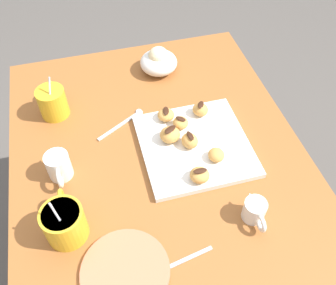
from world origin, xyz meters
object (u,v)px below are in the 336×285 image
object	(u,v)px
cream_pitcher_white	(59,165)
beignet_3	(181,123)
chocolate_sauce_pitcher	(255,210)
coffee_mug_mustard_left	(64,222)
beignet_6	(200,110)
coffee_mug_mustard_right	(52,101)
dining_table	(157,176)
beignet_0	(170,136)
beignet_2	(200,175)
beignet_5	(190,141)
pastry_plate_square	(195,145)
beignet_4	(216,155)
ice_cream_bowl	(159,61)
saucer_coral_left	(125,271)
beignet_1	(166,115)

from	to	relation	value
cream_pitcher_white	beignet_3	world-z (taller)	cream_pitcher_white
chocolate_sauce_pitcher	coffee_mug_mustard_left	bearing A→B (deg)	80.29
beignet_6	coffee_mug_mustard_right	bearing A→B (deg)	72.20
coffee_mug_mustard_right	beignet_6	size ratio (longest dim) A/B	2.96
coffee_mug_mustard_left	cream_pitcher_white	world-z (taller)	coffee_mug_mustard_left
dining_table	coffee_mug_mustard_left	bearing A→B (deg)	127.54
beignet_0	beignet_6	size ratio (longest dim) A/B	1.21
dining_table	coffee_mug_mustard_right	xyz separation A→B (m)	(0.20, 0.25, 0.18)
beignet_2	beignet_5	xyz separation A→B (m)	(0.11, -0.01, 0.00)
beignet_5	beignet_6	bearing A→B (deg)	-31.43
coffee_mug_mustard_right	beignet_2	xyz separation A→B (m)	(-0.34, -0.33, -0.02)
coffee_mug_mustard_left	beignet_2	xyz separation A→B (m)	(0.05, -0.33, -0.02)
dining_table	beignet_5	distance (m)	0.19
pastry_plate_square	beignet_4	xyz separation A→B (m)	(-0.06, -0.04, 0.02)
cream_pitcher_white	coffee_mug_mustard_left	bearing A→B (deg)	-179.47
chocolate_sauce_pitcher	beignet_5	bearing A→B (deg)	19.46
ice_cream_bowl	beignet_2	bearing A→B (deg)	178.72
chocolate_sauce_pitcher	saucer_coral_left	distance (m)	0.32
beignet_2	cream_pitcher_white	bearing A→B (deg)	71.12
pastry_plate_square	beignet_4	bearing A→B (deg)	-149.63
beignet_0	beignet_4	size ratio (longest dim) A/B	1.25
pastry_plate_square	saucer_coral_left	world-z (taller)	pastry_plate_square
pastry_plate_square	beignet_0	size ratio (longest dim) A/B	5.24
dining_table	saucer_coral_left	size ratio (longest dim) A/B	4.82
dining_table	beignet_0	bearing A→B (deg)	-94.36
beignet_4	beignet_5	size ratio (longest dim) A/B	0.92
coffee_mug_mustard_right	beignet_4	world-z (taller)	coffee_mug_mustard_right
beignet_0	beignet_2	bearing A→B (deg)	-165.40
ice_cream_bowl	dining_table	bearing A→B (deg)	164.62
pastry_plate_square	chocolate_sauce_pitcher	bearing A→B (deg)	-164.17
coffee_mug_mustard_right	cream_pitcher_white	size ratio (longest dim) A/B	1.26
beignet_0	beignet_1	bearing A→B (deg)	-6.66
pastry_plate_square	beignet_3	xyz separation A→B (m)	(0.07, 0.02, 0.02)
beignet_2	beignet_6	world-z (taller)	beignet_6
coffee_mug_mustard_right	beignet_1	xyz separation A→B (m)	(-0.12, -0.30, -0.02)
chocolate_sauce_pitcher	coffee_mug_mustard_right	bearing A→B (deg)	42.00
saucer_coral_left	beignet_4	xyz separation A→B (m)	(0.22, -0.28, 0.03)
coffee_mug_mustard_right	ice_cream_bowl	size ratio (longest dim) A/B	1.12
cream_pitcher_white	ice_cream_bowl	xyz separation A→B (m)	(0.34, -0.34, -0.00)
ice_cream_bowl	beignet_2	xyz separation A→B (m)	(-0.45, 0.01, -0.01)
beignet_3	beignet_6	bearing A→B (deg)	-64.50
saucer_coral_left	beignet_2	world-z (taller)	beignet_2
ice_cream_bowl	beignet_5	distance (m)	0.34
ice_cream_bowl	beignet_0	world-z (taller)	ice_cream_bowl
beignet_5	pastry_plate_square	bearing A→B (deg)	-81.29
chocolate_sauce_pitcher	beignet_5	world-z (taller)	chocolate_sauce_pitcher
ice_cream_bowl	saucer_coral_left	world-z (taller)	ice_cream_bowl
beignet_2	beignet_6	bearing A→B (deg)	-18.60
cream_pitcher_white	beignet_6	world-z (taller)	cream_pitcher_white
ice_cream_bowl	beignet_4	world-z (taller)	ice_cream_bowl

